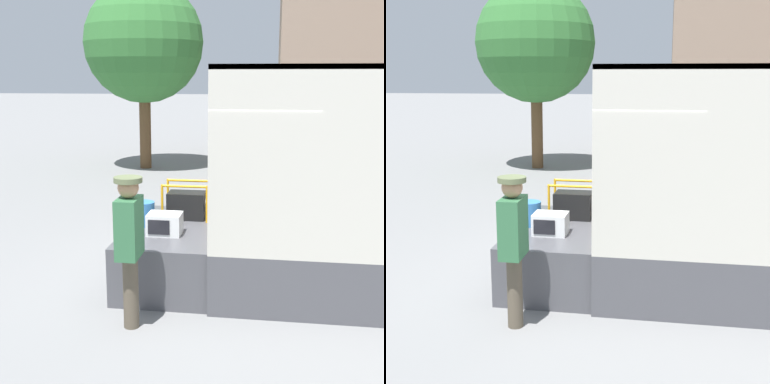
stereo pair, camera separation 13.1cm
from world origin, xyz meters
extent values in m
plane|color=gray|center=(0.00, 0.00, 0.00)|extent=(160.00, 160.00, 0.00)
cylinder|color=#3370B2|center=(1.20, 0.50, 0.98)|extent=(0.33, 0.33, 0.41)
cube|color=#2D7F33|center=(1.78, -0.72, 0.90)|extent=(0.44, 0.32, 0.26)
cube|color=#4C4C51|center=(-0.64, 0.00, 0.39)|extent=(1.27, 2.35, 0.77)
cube|color=white|center=(-0.68, -0.41, 0.91)|extent=(0.45, 0.36, 0.29)
cube|color=black|center=(-0.72, -0.59, 0.91)|extent=(0.29, 0.01, 0.20)
cube|color=black|center=(-0.52, 0.47, 0.97)|extent=(0.56, 0.38, 0.39)
cylinder|color=slate|center=(-0.29, 0.47, 0.99)|extent=(0.21, 0.21, 0.21)
cylinder|color=orange|center=(-0.85, 0.25, 1.05)|extent=(0.04, 0.04, 0.55)
cylinder|color=orange|center=(-0.18, 0.25, 1.05)|extent=(0.04, 0.04, 0.55)
cylinder|color=orange|center=(-0.85, 0.69, 1.05)|extent=(0.04, 0.04, 0.55)
cylinder|color=orange|center=(-0.18, 0.69, 1.05)|extent=(0.04, 0.04, 0.55)
cylinder|color=orange|center=(-0.52, 0.25, 1.30)|extent=(0.66, 0.04, 0.04)
cylinder|color=orange|center=(-0.52, 0.69, 1.30)|extent=(0.66, 0.04, 0.04)
cylinder|color=#3370B2|center=(-1.07, -0.01, 0.94)|extent=(0.33, 0.33, 0.34)
cylinder|color=brown|center=(-0.84, -1.62, 0.43)|extent=(0.18, 0.18, 0.86)
cube|color=#336B42|center=(-0.84, -1.62, 1.20)|extent=(0.24, 0.44, 0.68)
sphere|color=tan|center=(-0.84, -1.62, 1.66)|extent=(0.24, 0.24, 0.24)
cylinder|color=#606B47|center=(-0.84, -1.62, 1.75)|extent=(0.32, 0.32, 0.06)
cylinder|color=brown|center=(-3.23, 9.21, 1.11)|extent=(0.36, 0.36, 2.22)
sphere|color=#337033|center=(-3.23, 9.21, 3.87)|extent=(3.66, 3.66, 3.66)
camera|label=1|loc=(0.71, -7.22, 2.86)|focal=50.00mm
camera|label=2|loc=(0.84, -7.20, 2.86)|focal=50.00mm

